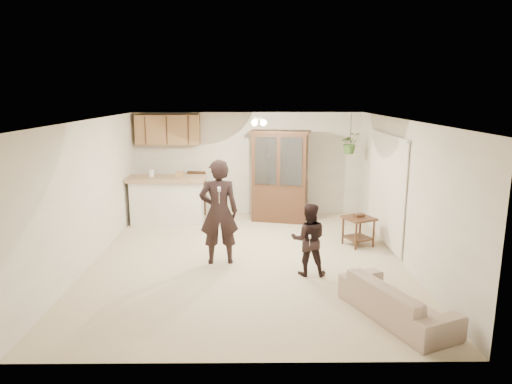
{
  "coord_description": "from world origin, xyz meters",
  "views": [
    {
      "loc": [
        0.09,
        -7.82,
        2.95
      ],
      "look_at": [
        0.16,
        0.4,
        1.16
      ],
      "focal_mm": 32.0,
      "sensor_mm": 36.0,
      "label": 1
    }
  ],
  "objects_px": {
    "chair_hutch_right": "(298,206)",
    "chair_hutch_left": "(195,204)",
    "side_table": "(358,231)",
    "sofa": "(397,292)",
    "china_hutch": "(280,177)",
    "child": "(309,235)",
    "chair_bar": "(146,209)",
    "adult": "(219,213)"
  },
  "relations": [
    {
      "from": "adult",
      "to": "child",
      "type": "xyz_separation_m",
      "value": [
        1.5,
        -0.56,
        -0.22
      ]
    },
    {
      "from": "china_hutch",
      "to": "side_table",
      "type": "relative_size",
      "value": 3.04
    },
    {
      "from": "adult",
      "to": "side_table",
      "type": "relative_size",
      "value": 2.58
    },
    {
      "from": "sofa",
      "to": "chair_hutch_right",
      "type": "xyz_separation_m",
      "value": [
        -0.8,
        5.16,
        -0.1
      ]
    },
    {
      "from": "child",
      "to": "chair_hutch_right",
      "type": "bearing_deg",
      "value": -88.99
    },
    {
      "from": "adult",
      "to": "child",
      "type": "relative_size",
      "value": 1.33
    },
    {
      "from": "chair_hutch_right",
      "to": "child",
      "type": "bearing_deg",
      "value": 85.83
    },
    {
      "from": "chair_hutch_left",
      "to": "chair_hutch_right",
      "type": "xyz_separation_m",
      "value": [
        2.52,
        0.03,
        -0.04
      ]
    },
    {
      "from": "sofa",
      "to": "chair_hutch_right",
      "type": "bearing_deg",
      "value": -14.71
    },
    {
      "from": "child",
      "to": "side_table",
      "type": "relative_size",
      "value": 1.94
    },
    {
      "from": "adult",
      "to": "side_table",
      "type": "distance_m",
      "value": 2.88
    },
    {
      "from": "sofa",
      "to": "chair_bar",
      "type": "height_order",
      "value": "chair_bar"
    },
    {
      "from": "chair_bar",
      "to": "china_hutch",
      "type": "bearing_deg",
      "value": -3.46
    },
    {
      "from": "china_hutch",
      "to": "chair_hutch_right",
      "type": "distance_m",
      "value": 0.99
    },
    {
      "from": "chair_bar",
      "to": "chair_hutch_right",
      "type": "distance_m",
      "value": 3.63
    },
    {
      "from": "adult",
      "to": "chair_hutch_left",
      "type": "relative_size",
      "value": 1.65
    },
    {
      "from": "adult",
      "to": "chair_bar",
      "type": "height_order",
      "value": "adult"
    },
    {
      "from": "sofa",
      "to": "adult",
      "type": "relative_size",
      "value": 1.04
    },
    {
      "from": "chair_hutch_right",
      "to": "chair_hutch_left",
      "type": "bearing_deg",
      "value": -0.56
    },
    {
      "from": "adult",
      "to": "chair_bar",
      "type": "xyz_separation_m",
      "value": [
        -1.91,
        2.67,
        -0.6
      ]
    },
    {
      "from": "adult",
      "to": "chair_hutch_right",
      "type": "relative_size",
      "value": 1.91
    },
    {
      "from": "adult",
      "to": "chair_bar",
      "type": "bearing_deg",
      "value": -60.09
    },
    {
      "from": "sofa",
      "to": "side_table",
      "type": "relative_size",
      "value": 2.69
    },
    {
      "from": "chair_hutch_left",
      "to": "side_table",
      "type": "bearing_deg",
      "value": -19.61
    },
    {
      "from": "china_hutch",
      "to": "chair_bar",
      "type": "height_order",
      "value": "china_hutch"
    },
    {
      "from": "side_table",
      "to": "chair_bar",
      "type": "relative_size",
      "value": 0.66
    },
    {
      "from": "adult",
      "to": "side_table",
      "type": "height_order",
      "value": "adult"
    },
    {
      "from": "sofa",
      "to": "adult",
      "type": "height_order",
      "value": "adult"
    },
    {
      "from": "side_table",
      "to": "chair_hutch_left",
      "type": "xyz_separation_m",
      "value": [
        -3.48,
        2.17,
        0.01
      ]
    },
    {
      "from": "side_table",
      "to": "chair_hutch_right",
      "type": "relative_size",
      "value": 0.74
    },
    {
      "from": "sofa",
      "to": "chair_bar",
      "type": "distance_m",
      "value": 6.47
    },
    {
      "from": "adult",
      "to": "china_hutch",
      "type": "bearing_deg",
      "value": -119.82
    },
    {
      "from": "sofa",
      "to": "china_hutch",
      "type": "bearing_deg",
      "value": -8.61
    },
    {
      "from": "adult",
      "to": "chair_hutch_right",
      "type": "distance_m",
      "value": 3.59
    },
    {
      "from": "child",
      "to": "chair_bar",
      "type": "height_order",
      "value": "child"
    },
    {
      "from": "china_hutch",
      "to": "sofa",
      "type": "bearing_deg",
      "value": -62.22
    },
    {
      "from": "sofa",
      "to": "child",
      "type": "bearing_deg",
      "value": 9.93
    },
    {
      "from": "sofa",
      "to": "side_table",
      "type": "height_order",
      "value": "sofa"
    },
    {
      "from": "adult",
      "to": "chair_hutch_left",
      "type": "distance_m",
      "value": 3.24
    },
    {
      "from": "side_table",
      "to": "child",
      "type": "bearing_deg",
      "value": -128.44
    },
    {
      "from": "chair_hutch_right",
      "to": "china_hutch",
      "type": "bearing_deg",
      "value": 37.16
    },
    {
      "from": "chair_bar",
      "to": "chair_hutch_right",
      "type": "relative_size",
      "value": 1.12
    }
  ]
}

